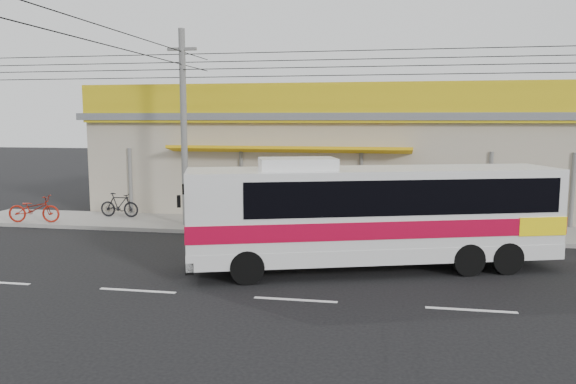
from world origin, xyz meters
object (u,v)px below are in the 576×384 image
(coach_bus, at_px, (379,210))
(utility_pole, at_px, (182,65))
(motorbike_red, at_px, (34,209))
(motorbike_dark, at_px, (119,205))

(coach_bus, bearing_deg, utility_pole, 129.83)
(motorbike_red, distance_m, motorbike_dark, 3.28)
(motorbike_red, relative_size, utility_pole, 0.06)
(coach_bus, bearing_deg, motorbike_dark, 133.86)
(coach_bus, height_order, motorbike_red, coach_bus)
(motorbike_dark, bearing_deg, motorbike_red, 122.35)
(motorbike_dark, relative_size, utility_pole, 0.05)
(utility_pole, bearing_deg, motorbike_red, -173.84)
(motorbike_red, xyz_separation_m, motorbike_dark, (2.77, 1.75, -0.03))
(coach_bus, xyz_separation_m, motorbike_red, (-13.65, 4.10, -1.02))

